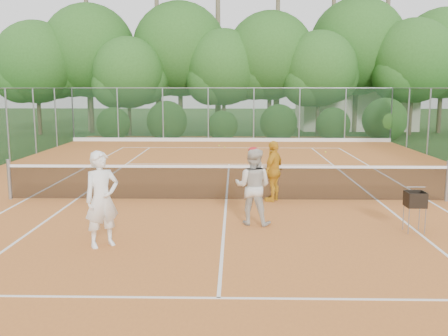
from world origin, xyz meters
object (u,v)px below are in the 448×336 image
at_px(player_white, 102,199).
at_px(player_yellow, 274,171).
at_px(player_center_grp, 253,186).
at_px(ball_hopper, 415,200).

distance_m(player_white, player_yellow, 5.35).
bearing_deg(player_center_grp, ball_hopper, -9.22).
height_order(player_white, player_yellow, player_white).
xyz_separation_m(player_yellow, ball_hopper, (2.76, -2.88, -0.13)).
bearing_deg(ball_hopper, player_yellow, 111.49).
bearing_deg(player_center_grp, player_yellow, 74.72).
bearing_deg(player_white, ball_hopper, -27.51).
relative_size(player_center_grp, player_yellow, 1.07).
relative_size(player_white, player_center_grp, 1.06).
relative_size(player_yellow, ball_hopper, 1.87).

